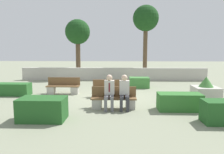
{
  "coord_description": "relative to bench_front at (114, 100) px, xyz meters",
  "views": [
    {
      "loc": [
        0.44,
        -10.3,
        2.31
      ],
      "look_at": [
        0.07,
        0.5,
        0.9
      ],
      "focal_mm": 35.0,
      "sensor_mm": 36.0,
      "label": 1
    }
  ],
  "objects": [
    {
      "name": "ground_plane",
      "position": [
        -0.22,
        2.01,
        -0.31
      ],
      "size": [
        60.0,
        60.0,
        0.0
      ],
      "primitive_type": "plane",
      "color": "gray"
    },
    {
      "name": "perimeter_wall",
      "position": [
        -0.22,
        7.55,
        0.15
      ],
      "size": [
        13.45,
        0.3,
        0.91
      ],
      "color": "#B7B2A8",
      "rests_on": "ground_plane"
    },
    {
      "name": "bench_front",
      "position": [
        0.0,
        0.0,
        0.0
      ],
      "size": [
        1.75,
        0.49,
        0.82
      ],
      "color": "brown",
      "rests_on": "ground_plane"
    },
    {
      "name": "bench_left_side",
      "position": [
        -0.2,
        1.92,
        -0.0
      ],
      "size": [
        1.73,
        0.48,
        0.82
      ],
      "rotation": [
        0.0,
        0.0,
        -0.04
      ],
      "color": "brown",
      "rests_on": "ground_plane"
    },
    {
      "name": "bench_right_side",
      "position": [
        -2.68,
        2.68,
        -0.0
      ],
      "size": [
        1.68,
        0.48,
        0.82
      ],
      "rotation": [
        0.0,
        0.0,
        0.17
      ],
      "color": "brown",
      "rests_on": "ground_plane"
    },
    {
      "name": "person_seated_man",
      "position": [
        -0.17,
        -0.13,
        0.41
      ],
      "size": [
        0.38,
        0.64,
        1.32
      ],
      "color": "slate",
      "rests_on": "ground_plane"
    },
    {
      "name": "person_seated_woman",
      "position": [
        0.41,
        -0.13,
        0.42
      ],
      "size": [
        0.38,
        0.64,
        1.32
      ],
      "color": "#333338",
      "rests_on": "ground_plane"
    },
    {
      "name": "hedge_block_near_right",
      "position": [
        -5.06,
        2.23,
        -0.01
      ],
      "size": [
        1.63,
        0.68,
        0.6
      ],
      "color": "#286028",
      "rests_on": "ground_plane"
    },
    {
      "name": "hedge_block_mid_left",
      "position": [
        1.4,
        4.58,
        -0.0
      ],
      "size": [
        1.15,
        0.78,
        0.62
      ],
      "color": "#3D7A38",
      "rests_on": "ground_plane"
    },
    {
      "name": "hedge_block_mid_right",
      "position": [
        -2.26,
        -1.51,
        0.06
      ],
      "size": [
        1.48,
        0.88,
        0.74
      ],
      "color": "#235623",
      "rests_on": "ground_plane"
    },
    {
      "name": "hedge_block_far_left",
      "position": [
        2.48,
        -0.19,
        0.01
      ],
      "size": [
        1.61,
        0.73,
        0.64
      ],
      "color": "#33702D",
      "rests_on": "ground_plane"
    },
    {
      "name": "planter_corner_left",
      "position": [
        4.03,
        1.33,
        0.12
      ],
      "size": [
        1.05,
        1.05,
        1.09
      ],
      "color": "#B7B2A8",
      "rests_on": "ground_plane"
    },
    {
      "name": "tree_leftmost",
      "position": [
        -3.08,
        9.04,
        3.2
      ],
      "size": [
        1.95,
        1.95,
        4.6
      ],
      "color": "brown",
      "rests_on": "ground_plane"
    },
    {
      "name": "tree_center_left",
      "position": [
        2.25,
        9.22,
        4.21
      ],
      "size": [
        2.02,
        2.02,
        5.67
      ],
      "color": "brown",
      "rests_on": "ground_plane"
    }
  ]
}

